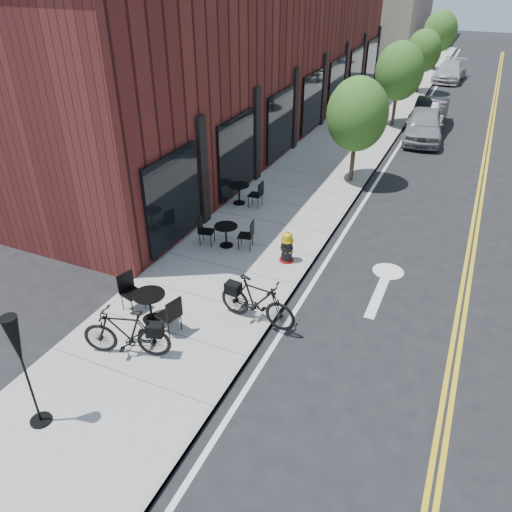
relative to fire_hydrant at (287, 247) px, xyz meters
The scene contains 17 objects.
ground 2.64m from the fire_hydrant, 74.60° to the right, with size 120.00×120.00×0.00m, color black.
sidewalk_near 7.65m from the fire_hydrant, 99.93° to the left, with size 4.00×70.00×0.12m, color #9E9B93.
building_near 13.23m from the fire_hydrant, 116.79° to the left, with size 5.00×28.00×7.00m, color #4F1B19.
tree_near_a 6.83m from the fire_hydrant, 89.26° to the left, with size 2.20×2.20×3.81m.
tree_near_b 14.68m from the fire_hydrant, 89.67° to the left, with size 2.30×2.30×3.98m.
tree_near_c 22.60m from the fire_hydrant, 89.79° to the left, with size 2.10×2.10×3.67m.
tree_near_d 30.60m from the fire_hydrant, 89.84° to the left, with size 2.40×2.40×4.11m.
fire_hydrant is the anchor object (origin of this frame).
bicycle_left 5.21m from the fire_hydrant, 108.73° to the right, with size 0.54×1.90×1.14m, color black.
bicycle_right 2.85m from the fire_hydrant, 82.58° to the right, with size 0.55×1.93×1.16m, color black.
bistro_set_a 4.21m from the fire_hydrant, 117.05° to the right, with size 1.77×0.92×0.93m.
bistro_set_b 1.92m from the fire_hydrant, behind, with size 1.62×0.81×0.85m.
bistro_set_c 4.06m from the fire_hydrant, 134.84° to the left, with size 1.63×0.71×0.88m.
patio_umbrella 7.49m from the fire_hydrant, 106.07° to the right, with size 0.39×0.39×2.38m.
parked_car_a 13.15m from the fire_hydrant, 82.24° to the left, with size 1.70×4.22×1.44m, color gray.
parked_car_b 15.28m from the fire_hydrant, 83.42° to the left, with size 1.48×4.23×1.39m, color black.
parked_car_c 27.37m from the fire_hydrant, 86.89° to the left, with size 1.81×4.46×1.29m, color #B4B3B8.
Camera 1 is at (3.43, -8.70, 7.39)m, focal length 35.00 mm.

